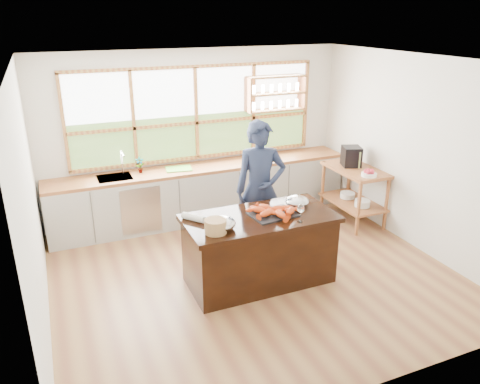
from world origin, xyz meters
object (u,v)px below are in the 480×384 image
espresso_machine (351,156)px  island (259,249)px  cook (260,189)px  wicker_basket (216,226)px

espresso_machine → island: bearing=-131.4°
island → cook: (0.34, 0.71, 0.49)m
cook → espresso_machine: (1.85, 0.53, 0.11)m
cook → wicker_basket: bearing=-121.0°
cook → espresso_machine: cook is taller
espresso_machine → wicker_basket: (-2.84, -1.46, -0.08)m
cook → wicker_basket: cook is taller
cook → espresso_machine: bearing=31.6°
cook → island: bearing=-99.7°
island → espresso_machine: (2.19, 1.24, 0.60)m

